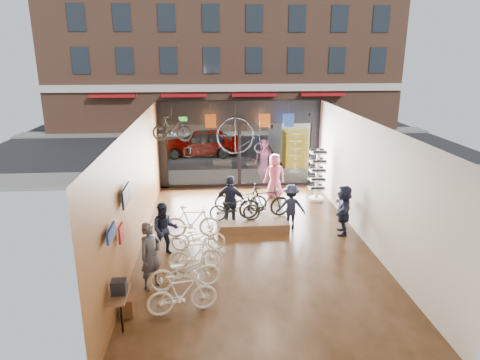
{
  "coord_description": "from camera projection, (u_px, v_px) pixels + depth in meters",
  "views": [
    {
      "loc": [
        -1.36,
        -12.26,
        5.76
      ],
      "look_at": [
        -0.32,
        1.4,
        1.65
      ],
      "focal_mm": 32.0,
      "sensor_mm": 36.0,
      "label": 1
    }
  ],
  "objects": [
    {
      "name": "wall_right",
      "position": [
        368.0,
        183.0,
        13.17
      ],
      "size": [
        0.04,
        12.0,
        3.8
      ],
      "primitive_type": "cube",
      "color": "beige",
      "rests_on": "ground"
    },
    {
      "name": "display_bike_left",
      "position": [
        235.0,
        208.0,
        14.31
      ],
      "size": [
        1.71,
        0.6,
        0.9
      ],
      "primitive_type": "imported",
      "rotation": [
        0.0,
        0.0,
        1.57
      ],
      "color": "black",
      "rests_on": "display_platform"
    },
    {
      "name": "floor_bike_4",
      "position": [
        198.0,
        237.0,
        12.85
      ],
      "size": [
        1.63,
        0.59,
        0.85
      ],
      "primitive_type": "imported",
      "rotation": [
        0.0,
        0.0,
        1.56
      ],
      "color": "silver",
      "rests_on": "ground_plane"
    },
    {
      "name": "sunglasses_rack",
      "position": [
        317.0,
        175.0,
        17.03
      ],
      "size": [
        0.66,
        0.56,
        2.11
      ],
      "primitive_type": null,
      "rotation": [
        0.0,
        0.0,
        -0.09
      ],
      "color": "white",
      "rests_on": "ground_plane"
    },
    {
      "name": "exit_sign",
      "position": [
        183.0,
        119.0,
        18.03
      ],
      "size": [
        0.35,
        0.06,
        0.18
      ],
      "primitive_type": "cube",
      "color": "#198C26",
      "rests_on": "storefront"
    },
    {
      "name": "opposite_building",
      "position": [
        224.0,
        35.0,
        31.99
      ],
      "size": [
        26.0,
        5.0,
        14.0
      ],
      "primitive_type": "cube",
      "color": "brown",
      "rests_on": "ground"
    },
    {
      "name": "display_bike_right",
      "position": [
        241.0,
        199.0,
        15.11
      ],
      "size": [
        1.91,
        0.84,
        0.98
      ],
      "primitive_type": "imported",
      "rotation": [
        0.0,
        0.0,
        1.47
      ],
      "color": "black",
      "rests_on": "display_platform"
    },
    {
      "name": "floor_bike_1",
      "position": [
        182.0,
        294.0,
        9.71
      ],
      "size": [
        1.69,
        0.78,
        0.98
      ],
      "primitive_type": "imported",
      "rotation": [
        0.0,
        0.0,
        1.78
      ],
      "color": "silver",
      "rests_on": "ground_plane"
    },
    {
      "name": "penny_farthing",
      "position": [
        243.0,
        137.0,
        17.14
      ],
      "size": [
        1.86,
        0.06,
        1.49
      ],
      "primitive_type": null,
      "color": "black",
      "rests_on": "ceiling"
    },
    {
      "name": "ceiling",
      "position": [
        255.0,
        122.0,
        12.37
      ],
      "size": [
        7.0,
        12.0,
        0.04
      ],
      "primitive_type": "cube",
      "color": "black",
      "rests_on": "ground"
    },
    {
      "name": "customer_3",
      "position": [
        291.0,
        207.0,
        14.38
      ],
      "size": [
        1.03,
        0.64,
        1.54
      ],
      "primitive_type": "imported",
      "rotation": [
        0.0,
        0.0,
        3.07
      ],
      "color": "#161C33",
      "rests_on": "ground_plane"
    },
    {
      "name": "street_road",
      "position": [
        229.0,
        145.0,
        27.8
      ],
      "size": [
        30.0,
        18.0,
        0.02
      ],
      "primitive_type": "cube",
      "color": "black",
      "rests_on": "ground"
    },
    {
      "name": "display_platform",
      "position": [
        251.0,
        220.0,
        14.86
      ],
      "size": [
        2.4,
        1.8,
        0.3
      ],
      "primitive_type": "cube",
      "color": "brown",
      "rests_on": "ground_plane"
    },
    {
      "name": "sidewalk_near",
      "position": [
        238.0,
        177.0,
        20.33
      ],
      "size": [
        30.0,
        2.4,
        0.12
      ],
      "primitive_type": "cube",
      "color": "slate",
      "rests_on": "ground"
    },
    {
      "name": "box_truck",
      "position": [
        298.0,
        134.0,
        23.84
      ],
      "size": [
        2.36,
        7.07,
        2.78
      ],
      "primitive_type": null,
      "color": "silver",
      "rests_on": "street_road"
    },
    {
      "name": "wall_left",
      "position": [
        136.0,
        188.0,
        12.67
      ],
      "size": [
        0.04,
        12.0,
        3.8
      ],
      "primitive_type": "cube",
      "color": "brown",
      "rests_on": "ground"
    },
    {
      "name": "hung_bike",
      "position": [
        172.0,
        129.0,
        16.44
      ],
      "size": [
        1.64,
        0.77,
        0.95
      ],
      "primitive_type": "imported",
      "rotation": [
        0.0,
        0.0,
        1.36
      ],
      "color": "black",
      "rests_on": "ceiling"
    },
    {
      "name": "display_bike_mid",
      "position": [
        265.0,
        202.0,
        14.57
      ],
      "size": [
        1.88,
        0.84,
        1.09
      ],
      "primitive_type": "imported",
      "rotation": [
        0.0,
        0.0,
        1.76
      ],
      "color": "black",
      "rests_on": "display_platform"
    },
    {
      "name": "customer_5",
      "position": [
        344.0,
        210.0,
        13.94
      ],
      "size": [
        0.9,
        1.61,
        1.66
      ],
      "primitive_type": "imported",
      "rotation": [
        0.0,
        0.0,
        4.43
      ],
      "color": "#161C33",
      "rests_on": "ground_plane"
    },
    {
      "name": "customer_2",
      "position": [
        231.0,
        202.0,
        14.43
      ],
      "size": [
        1.14,
        0.71,
        1.8
      ],
      "primitive_type": "imported",
      "rotation": [
        0.0,
        0.0,
        2.87
      ],
      "color": "#161C33",
      "rests_on": "ground_plane"
    },
    {
      "name": "jersey_left",
      "position": [
        211.0,
        121.0,
        17.47
      ],
      "size": [
        0.45,
        0.03,
        0.55
      ],
      "primitive_type": "cube",
      "color": "#CC5919",
      "rests_on": "ceiling"
    },
    {
      "name": "sidewalk_far",
      "position": [
        226.0,
        132.0,
        31.6
      ],
      "size": [
        30.0,
        2.0,
        0.12
      ],
      "primitive_type": "cube",
      "color": "slate",
      "rests_on": "ground"
    },
    {
      "name": "customer_4",
      "position": [
        275.0,
        176.0,
        17.5
      ],
      "size": [
        0.92,
        0.64,
        1.81
      ],
      "primitive_type": "imported",
      "rotation": [
        0.0,
        0.0,
        3.22
      ],
      "color": "#CC4C72",
      "rests_on": "ground_plane"
    },
    {
      "name": "floor_bike_3",
      "position": [
        195.0,
        254.0,
        11.7
      ],
      "size": [
        1.54,
        0.57,
        0.9
      ],
      "primitive_type": "imported",
      "rotation": [
        0.0,
        0.0,
        1.67
      ],
      "color": "silver",
      "rests_on": "ground_plane"
    },
    {
      "name": "ground_plane",
      "position": [
        254.0,
        243.0,
        13.47
      ],
      "size": [
        7.0,
        12.0,
        0.04
      ],
      "primitive_type": "cube",
      "color": "black",
      "rests_on": "ground"
    },
    {
      "name": "street_car",
      "position": [
        201.0,
        142.0,
        24.58
      ],
      "size": [
        4.55,
        1.83,
        1.55
      ],
      "primitive_type": "imported",
      "rotation": [
        0.0,
        0.0,
        -1.57
      ],
      "color": "gray",
      "rests_on": "street_road"
    },
    {
      "name": "jersey_mid",
      "position": [
        265.0,
        121.0,
        17.63
      ],
      "size": [
        0.45,
        0.03,
        0.55
      ],
      "primitive_type": "cube",
      "color": "#CC5919",
      "rests_on": "ceiling"
    },
    {
      "name": "jersey_right",
      "position": [
        289.0,
        120.0,
        17.7
      ],
      "size": [
        0.45,
        0.03,
        0.55
      ],
      "primitive_type": "cube",
      "color": "#1E3F99",
      "rests_on": "ceiling"
    },
    {
      "name": "wall_back",
      "position": [
        293.0,
        292.0,
        7.17
      ],
      "size": [
        7.0,
        0.04,
        3.8
      ],
      "primitive_type": "cube",
      "color": "beige",
      "rests_on": "ground"
    },
    {
      "name": "wall_merch",
      "position": [
        120.0,
        261.0,
        9.5
      ],
      "size": [
        0.4,
        2.4,
        2.6
      ],
      "primitive_type": null,
      "color": "navy",
      "rests_on": "wall_left"
    },
    {
      "name": "customer_1",
      "position": [
        165.0,
        230.0,
        12.41
      ],
      "size": [
        0.89,
        0.75,
        1.63
      ],
      "primitive_type": "imported",
      "rotation": [
        0.0,
        0.0,
        0.19
      ],
      "color": "#161C33",
      "rests_on": "ground_plane"
    },
    {
      "name": "floor_bike_2",
      "position": [
        185.0,
        272.0,
        10.73
      ],
      "size": [
        1.87,
        0.91,
        0.94
      ],
      "primitive_type": "imported",
      "rotation": [
        0.0,
        0.0,
        1.74
      ],
      "color": "silver",
      "rests_on": "ground_plane"
    },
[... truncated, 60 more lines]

